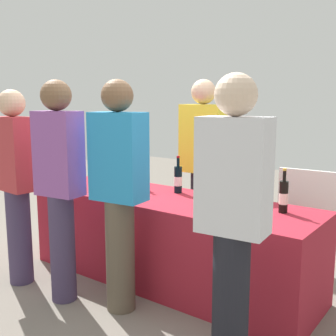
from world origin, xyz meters
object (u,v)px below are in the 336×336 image
at_px(guest_0, 16,179).
at_px(menu_board, 306,222).
at_px(guest_2, 119,188).
at_px(wine_glass_3, 233,198).
at_px(wine_glass_0, 98,179).
at_px(wine_bottle_0, 139,176).
at_px(wine_bottle_3, 284,196).
at_px(wine_bottle_1, 178,179).
at_px(guest_3, 233,216).
at_px(guest_1, 60,181).
at_px(wine_bottle_2, 237,188).
at_px(server_pouring, 203,163).
at_px(wine_glass_2, 138,186).
at_px(wine_glass_1, 115,183).

height_order(guest_0, menu_board, guest_0).
bearing_deg(guest_2, wine_glass_3, 34.43).
distance_m(wine_glass_0, guest_0, 0.69).
relative_size(wine_glass_3, guest_0, 0.09).
distance_m(wine_bottle_0, wine_bottle_3, 1.38).
distance_m(wine_bottle_0, guest_0, 1.06).
relative_size(wine_bottle_1, guest_3, 0.19).
bearing_deg(guest_1, wine_glass_0, 103.10).
distance_m(wine_bottle_2, server_pouring, 0.76).
relative_size(wine_bottle_1, wine_bottle_3, 1.01).
relative_size(wine_bottle_2, guest_1, 0.20).
height_order(guest_1, guest_3, guest_1).
xyz_separation_m(wine_glass_2, guest_2, (0.24, -0.49, 0.10)).
distance_m(wine_glass_0, menu_board, 1.90).
distance_m(guest_0, guest_3, 2.00).
xyz_separation_m(wine_bottle_2, wine_glass_2, (-0.78, -0.31, -0.03)).
height_order(wine_bottle_3, wine_glass_0, wine_bottle_3).
relative_size(wine_bottle_0, guest_2, 0.19).
relative_size(wine_bottle_2, wine_glass_1, 2.21).
distance_m(wine_bottle_0, wine_glass_2, 0.32).
distance_m(wine_bottle_1, wine_bottle_3, 0.99).
xyz_separation_m(wine_bottle_1, wine_bottle_3, (0.99, -0.07, -0.00)).
relative_size(wine_bottle_2, guest_2, 0.20).
height_order(wine_glass_1, guest_1, guest_1).
distance_m(wine_glass_2, server_pouring, 0.78).
xyz_separation_m(wine_glass_3, menu_board, (0.24, 0.93, -0.36)).
relative_size(wine_glass_0, wine_glass_2, 1.12).
distance_m(wine_bottle_2, menu_board, 0.86).
distance_m(wine_bottle_0, menu_board, 1.55).
xyz_separation_m(server_pouring, guest_0, (-0.93, -1.41, -0.05)).
bearing_deg(wine_glass_2, wine_glass_3, 3.77).
xyz_separation_m(wine_glass_3, guest_0, (-1.62, -0.71, 0.06)).
relative_size(wine_glass_2, guest_2, 0.08).
distance_m(server_pouring, guest_0, 1.69).
relative_size(guest_0, guest_3, 0.96).
bearing_deg(guest_2, guest_3, -16.53).
bearing_deg(wine_glass_2, wine_glass_1, -155.64).
relative_size(wine_glass_0, wine_glass_1, 0.96).
height_order(wine_bottle_2, guest_0, guest_0).
xyz_separation_m(wine_bottle_0, wine_glass_2, (0.20, -0.25, -0.02)).
bearing_deg(wine_bottle_1, wine_glass_2, -121.89).
height_order(wine_bottle_0, guest_1, guest_1).
distance_m(wine_bottle_0, wine_bottle_2, 0.98).
xyz_separation_m(wine_glass_1, menu_board, (1.30, 1.08, -0.37)).
height_order(wine_bottle_3, menu_board, wine_bottle_3).
distance_m(wine_bottle_1, wine_bottle_2, 0.58).
relative_size(wine_glass_2, server_pouring, 0.07).
bearing_deg(guest_2, wine_bottle_2, 49.44).
height_order(server_pouring, guest_0, server_pouring).
bearing_deg(wine_bottle_1, server_pouring, 93.33).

